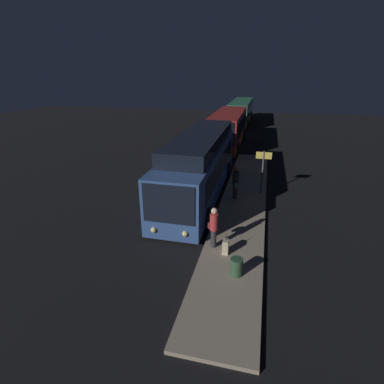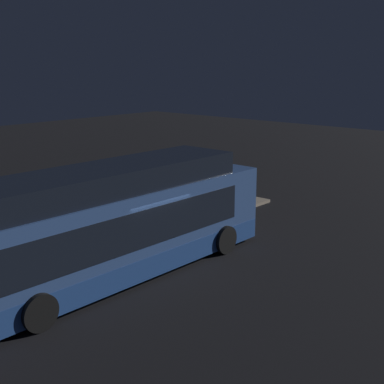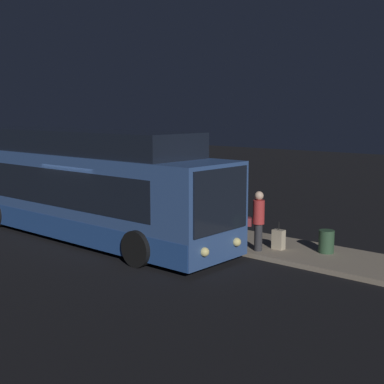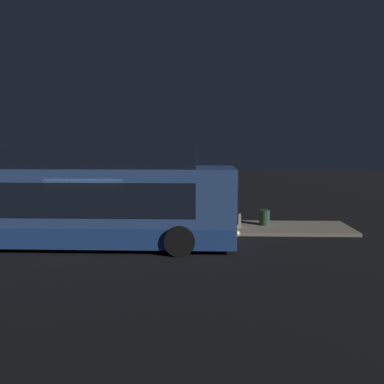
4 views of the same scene
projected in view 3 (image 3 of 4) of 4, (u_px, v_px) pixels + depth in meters
name	position (u px, v px, depth m)	size (l,w,h in m)	color
ground	(97.00, 241.00, 17.17)	(80.00, 80.00, 0.00)	black
platform	(158.00, 225.00, 19.25)	(20.00, 2.41, 0.14)	gray
bus_lead	(81.00, 189.00, 17.63)	(11.63, 2.77, 3.53)	#33518C
passenger_boarding	(142.00, 196.00, 18.91)	(0.60, 0.49, 1.86)	#2D2D33
passenger_waiting	(258.00, 218.00, 15.33)	(0.59, 0.52, 1.74)	#2D2D33
suitcase	(278.00, 239.00, 15.60)	(0.34, 0.23, 0.81)	beige
sign_post	(147.00, 174.00, 20.60)	(0.10, 0.87, 2.52)	#4C4C51
trash_bin	(326.00, 241.00, 15.20)	(0.44, 0.44, 0.65)	#2D4C33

